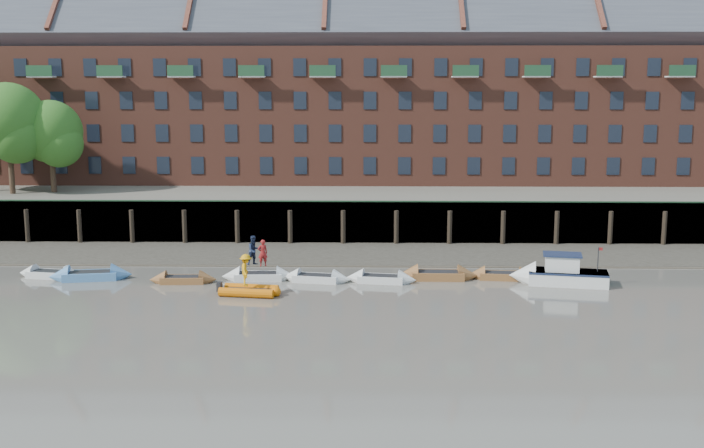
{
  "coord_description": "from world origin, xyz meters",
  "views": [
    {
      "loc": [
        3.88,
        -39.19,
        11.74
      ],
      "look_at": [
        2.86,
        12.0,
        3.2
      ],
      "focal_mm": 42.0,
      "sensor_mm": 36.0,
      "label": 1
    }
  ],
  "objects_px": {
    "rowboat_2": "(183,279)",
    "person_rib_crew": "(246,270)",
    "rowboat_4": "(316,278)",
    "rowboat_6": "(438,275)",
    "rowboat_3": "(258,276)",
    "rowboat_1": "(91,275)",
    "rowboat_0": "(50,274)",
    "rowboat_7": "(502,276)",
    "rib_tender": "(251,291)",
    "person_rower_b": "(254,250)",
    "motor_launch": "(552,274)",
    "person_rower_a": "(263,253)",
    "rowboat_5": "(381,279)"
  },
  "relations": [
    {
      "from": "rowboat_4",
      "to": "person_rib_crew",
      "type": "bearing_deg",
      "value": -127.59
    },
    {
      "from": "rowboat_4",
      "to": "person_rib_crew",
      "type": "xyz_separation_m",
      "value": [
        -3.78,
        -3.4,
        1.25
      ]
    },
    {
      "from": "rowboat_6",
      "to": "rowboat_3",
      "type": "bearing_deg",
      "value": -176.94
    },
    {
      "from": "rowboat_4",
      "to": "motor_launch",
      "type": "height_order",
      "value": "motor_launch"
    },
    {
      "from": "rowboat_6",
      "to": "person_rower_b",
      "type": "xyz_separation_m",
      "value": [
        -11.35,
        -0.11,
        1.55
      ]
    },
    {
      "from": "rowboat_6",
      "to": "rowboat_0",
      "type": "bearing_deg",
      "value": -178.9
    },
    {
      "from": "rib_tender",
      "to": "person_rower_a",
      "type": "bearing_deg",
      "value": 95.52
    },
    {
      "from": "rowboat_5",
      "to": "person_rib_crew",
      "type": "distance_m",
      "value": 8.5
    },
    {
      "from": "rowboat_3",
      "to": "person_rower_a",
      "type": "distance_m",
      "value": 1.51
    },
    {
      "from": "rib_tender",
      "to": "motor_launch",
      "type": "xyz_separation_m",
      "value": [
        17.75,
        3.09,
        0.35
      ]
    },
    {
      "from": "rowboat_3",
      "to": "motor_launch",
      "type": "xyz_separation_m",
      "value": [
        17.84,
        -0.66,
        0.38
      ]
    },
    {
      "from": "rowboat_5",
      "to": "rowboat_2",
      "type": "bearing_deg",
      "value": -169.59
    },
    {
      "from": "rowboat_2",
      "to": "rib_tender",
      "type": "bearing_deg",
      "value": -34.95
    },
    {
      "from": "rowboat_2",
      "to": "rowboat_5",
      "type": "distance_m",
      "value": 12.03
    },
    {
      "from": "rowboat_2",
      "to": "rowboat_6",
      "type": "xyz_separation_m",
      "value": [
        15.55,
        1.26,
        0.04
      ]
    },
    {
      "from": "motor_launch",
      "to": "person_rower_a",
      "type": "height_order",
      "value": "person_rower_a"
    },
    {
      "from": "rowboat_1",
      "to": "motor_launch",
      "type": "xyz_separation_m",
      "value": [
        28.22,
        -0.55,
        0.35
      ]
    },
    {
      "from": "rowboat_2",
      "to": "person_rib_crew",
      "type": "height_order",
      "value": "person_rib_crew"
    },
    {
      "from": "motor_launch",
      "to": "rowboat_6",
      "type": "bearing_deg",
      "value": 1.85
    },
    {
      "from": "rowboat_2",
      "to": "rowboat_4",
      "type": "bearing_deg",
      "value": 0.68
    },
    {
      "from": "rowboat_6",
      "to": "motor_launch",
      "type": "bearing_deg",
      "value": -7.77
    },
    {
      "from": "rowboat_0",
      "to": "rowboat_6",
      "type": "bearing_deg",
      "value": 9.94
    },
    {
      "from": "rowboat_1",
      "to": "rowboat_2",
      "type": "relative_size",
      "value": 1.26
    },
    {
      "from": "motor_launch",
      "to": "rowboat_5",
      "type": "bearing_deg",
      "value": 9.78
    },
    {
      "from": "person_rower_a",
      "to": "rowboat_0",
      "type": "bearing_deg",
      "value": -22.72
    },
    {
      "from": "rowboat_1",
      "to": "rowboat_6",
      "type": "height_order",
      "value": "rowboat_1"
    },
    {
      "from": "motor_launch",
      "to": "person_rib_crew",
      "type": "relative_size",
      "value": 3.31
    },
    {
      "from": "person_rower_a",
      "to": "motor_launch",
      "type": "bearing_deg",
      "value": 157.27
    },
    {
      "from": "person_rower_a",
      "to": "rowboat_3",
      "type": "bearing_deg",
      "value": -35.21
    },
    {
      "from": "rowboat_0",
      "to": "rowboat_5",
      "type": "bearing_deg",
      "value": 7.47
    },
    {
      "from": "rowboat_2",
      "to": "rowboat_4",
      "type": "distance_m",
      "value": 8.08
    },
    {
      "from": "rowboat_0",
      "to": "rowboat_7",
      "type": "distance_m",
      "value": 28.12
    },
    {
      "from": "rowboat_1",
      "to": "person_rower_a",
      "type": "height_order",
      "value": "person_rower_a"
    },
    {
      "from": "motor_launch",
      "to": "person_rower_b",
      "type": "bearing_deg",
      "value": 7.71
    },
    {
      "from": "rowboat_6",
      "to": "rib_tender",
      "type": "distance_m",
      "value": 11.73
    },
    {
      "from": "rowboat_3",
      "to": "rowboat_0",
      "type": "bearing_deg",
      "value": 175.78
    },
    {
      "from": "rowboat_3",
      "to": "person_rib_crew",
      "type": "xyz_separation_m",
      "value": [
        -0.19,
        -3.79,
        1.24
      ]
    },
    {
      "from": "rowboat_1",
      "to": "rowboat_4",
      "type": "xyz_separation_m",
      "value": [
        13.97,
        -0.28,
        -0.04
      ]
    },
    {
      "from": "rowboat_5",
      "to": "rowboat_7",
      "type": "relative_size",
      "value": 1.03
    },
    {
      "from": "rib_tender",
      "to": "person_rower_b",
      "type": "bearing_deg",
      "value": 104.09
    },
    {
      "from": "rowboat_0",
      "to": "rowboat_4",
      "type": "distance_m",
      "value": 16.68
    },
    {
      "from": "rowboat_6",
      "to": "person_rib_crew",
      "type": "xyz_separation_m",
      "value": [
        -11.26,
        -4.18,
        1.22
      ]
    },
    {
      "from": "person_rib_crew",
      "to": "rowboat_1",
      "type": "bearing_deg",
      "value": 63.17
    },
    {
      "from": "rowboat_4",
      "to": "person_rower_a",
      "type": "bearing_deg",
      "value": -175.02
    },
    {
      "from": "rowboat_1",
      "to": "person_rib_crew",
      "type": "bearing_deg",
      "value": -30.06
    },
    {
      "from": "rowboat_1",
      "to": "person_rower_a",
      "type": "relative_size",
      "value": 3.12
    },
    {
      "from": "rowboat_5",
      "to": "motor_launch",
      "type": "relative_size",
      "value": 0.74
    },
    {
      "from": "rowboat_1",
      "to": "motor_launch",
      "type": "bearing_deg",
      "value": -11.32
    },
    {
      "from": "rowboat_0",
      "to": "rib_tender",
      "type": "distance_m",
      "value": 13.79
    },
    {
      "from": "rowboat_1",
      "to": "rib_tender",
      "type": "height_order",
      "value": "rowboat_1"
    }
  ]
}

